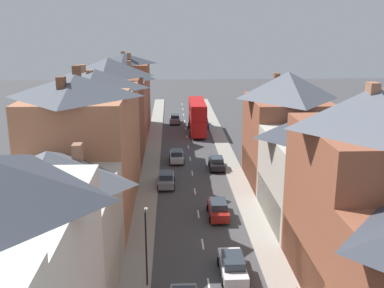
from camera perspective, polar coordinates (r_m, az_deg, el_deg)
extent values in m
cube|color=gray|center=(56.17, -5.27, -3.08)|extent=(2.20, 104.00, 0.14)
cube|color=gray|center=(56.61, 5.11, -2.93)|extent=(2.20, 104.00, 0.14)
cube|color=silver|center=(32.55, 2.15, -17.48)|extent=(0.14, 1.80, 0.01)
cube|color=silver|center=(37.73, 1.38, -12.58)|extent=(0.14, 1.80, 0.01)
cube|color=silver|center=(43.12, 0.81, -8.88)|extent=(0.14, 1.80, 0.01)
cube|color=silver|center=(48.65, 0.38, -6.01)|extent=(0.14, 1.80, 0.01)
cube|color=silver|center=(54.28, 0.04, -3.74)|extent=(0.14, 1.80, 0.01)
cube|color=silver|center=(59.99, -0.24, -1.89)|extent=(0.14, 1.80, 0.01)
cube|color=silver|center=(65.75, -0.46, -0.36)|extent=(0.14, 1.80, 0.01)
cube|color=silver|center=(71.54, -0.65, 0.91)|extent=(0.14, 1.80, 0.01)
cube|color=silver|center=(77.37, -0.81, 2.00)|extent=(0.14, 1.80, 0.01)
cube|color=silver|center=(83.22, -0.95, 2.94)|extent=(0.14, 1.80, 0.01)
cube|color=silver|center=(89.10, -1.07, 3.75)|extent=(0.14, 1.80, 0.01)
cube|color=silver|center=(94.98, -1.18, 4.46)|extent=(0.14, 1.80, 0.01)
cube|color=silver|center=(100.88, -1.27, 5.09)|extent=(0.14, 1.80, 0.01)
cube|color=#BCB7A8|center=(31.29, -17.09, -11.64)|extent=(8.00, 9.91, 7.60)
cube|color=black|center=(31.60, -9.58, -15.40)|extent=(0.12, 9.12, 3.20)
pyramid|color=#565B66|center=(29.46, -17.83, -3.00)|extent=(8.00, 9.91, 2.29)
cube|color=#99664C|center=(30.27, -14.33, -1.08)|extent=(0.60, 0.90, 1.18)
cube|color=#B2704C|center=(39.17, -13.99, -2.65)|extent=(8.00, 9.21, 11.78)
cube|color=maroon|center=(40.09, -8.01, -8.47)|extent=(0.12, 8.48, 3.20)
pyramid|color=#474C56|center=(37.72, -14.64, 7.21)|extent=(8.00, 9.21, 1.78)
cube|color=brown|center=(40.06, -14.44, 8.66)|extent=(0.60, 0.90, 1.38)
cube|color=brown|center=(35.92, -16.29, 7.47)|extent=(0.60, 0.90, 0.93)
cube|color=#B2704C|center=(48.51, -11.80, 0.46)|extent=(8.00, 10.32, 11.07)
cube|color=olive|center=(49.17, -7.01, -3.92)|extent=(0.12, 9.49, 3.20)
pyramid|color=#474C56|center=(47.32, -12.22, 8.12)|extent=(8.00, 10.32, 1.98)
cube|color=#99664C|center=(47.04, -12.85, 8.61)|extent=(0.60, 0.90, 0.91)
cube|color=#99664C|center=(49.06, -13.76, 9.02)|extent=(0.60, 0.90, 1.27)
cube|color=brown|center=(58.32, -10.29, 3.04)|extent=(8.00, 10.08, 11.18)
cube|color=#1E5133|center=(58.88, -6.30, -0.69)|extent=(0.12, 9.28, 3.20)
pyramid|color=#474C56|center=(57.33, -10.60, 9.62)|extent=(8.00, 10.08, 2.25)
cube|color=brown|center=(57.72, -10.55, 10.13)|extent=(0.60, 0.90, 0.95)
cube|color=#A36042|center=(68.45, -9.17, 4.15)|extent=(8.00, 10.39, 9.52)
cube|color=navy|center=(68.78, -5.80, 1.62)|extent=(0.12, 9.56, 3.20)
pyramid|color=#474C56|center=(67.59, -9.38, 9.08)|extent=(8.00, 10.39, 2.31)
cube|color=#99664C|center=(70.45, -9.28, 9.74)|extent=(0.60, 0.90, 1.04)
cube|color=#99664C|center=(70.07, -8.01, 9.90)|extent=(0.60, 0.90, 1.38)
cube|color=#935138|center=(77.65, -8.44, 6.03)|extent=(8.00, 8.67, 11.03)
cube|color=navy|center=(78.06, -5.45, 3.25)|extent=(0.12, 7.97, 3.20)
pyramid|color=#383D47|center=(76.93, -8.62, 10.71)|extent=(8.00, 8.67, 1.67)
cube|color=#99664C|center=(74.74, -8.02, 11.02)|extent=(0.60, 0.90, 1.08)
cube|color=#99664C|center=(77.79, -8.75, 11.17)|extent=(0.60, 0.90, 1.14)
cube|color=#935138|center=(32.23, 20.85, -7.76)|extent=(8.00, 10.41, 11.11)
cube|color=maroon|center=(32.63, 13.61, -14.59)|extent=(0.12, 9.58, 3.20)
pyramid|color=#565B66|center=(30.35, 22.06, 4.33)|extent=(8.00, 10.41, 2.64)
cube|color=#99664C|center=(29.96, 21.90, 5.76)|extent=(0.60, 0.90, 1.59)
cube|color=#BCB7A8|center=(41.93, 15.07, -4.37)|extent=(8.00, 10.55, 7.86)
cube|color=black|center=(41.75, 9.65, -7.56)|extent=(0.12, 9.71, 3.20)
pyramid|color=#383D47|center=(40.58, 15.56, 2.40)|extent=(8.00, 10.55, 2.27)
cube|color=brown|center=(37.83, 16.52, 2.36)|extent=(0.60, 0.90, 1.20)
cube|color=#935138|center=(51.19, 11.70, 0.38)|extent=(8.00, 10.13, 9.61)
cube|color=olive|center=(51.26, 7.24, -3.13)|extent=(0.12, 9.32, 3.20)
pyramid|color=#565B66|center=(50.00, 12.09, 7.34)|extent=(8.00, 10.13, 2.91)
cube|color=brown|center=(52.41, 10.70, 8.29)|extent=(0.60, 0.90, 0.98)
cube|color=red|center=(73.88, 0.67, 2.68)|extent=(2.44, 10.80, 2.50)
cube|color=red|center=(73.40, 0.67, 4.51)|extent=(2.44, 10.58, 2.30)
cube|color=red|center=(73.19, 0.67, 5.43)|extent=(2.39, 10.37, 0.10)
cube|color=#28333D|center=(79.06, 0.44, 3.66)|extent=(2.20, 0.10, 1.20)
cube|color=#28333D|center=(78.64, 0.44, 5.30)|extent=(2.20, 0.10, 1.10)
cube|color=#28333D|center=(73.77, -0.26, 2.86)|extent=(0.06, 9.18, 0.90)
cube|color=#28333D|center=(73.32, -0.26, 4.58)|extent=(0.06, 9.18, 0.90)
cube|color=yellow|center=(78.51, 0.44, 5.87)|extent=(1.34, 0.08, 0.32)
cylinder|color=black|center=(77.33, -0.39, 2.37)|extent=(0.30, 1.00, 1.00)
cylinder|color=black|center=(77.47, 1.42, 2.39)|extent=(0.30, 1.00, 1.00)
cylinder|color=black|center=(71.19, -0.18, 1.25)|extent=(0.30, 1.00, 1.00)
cylinder|color=black|center=(71.34, 1.78, 1.28)|extent=(0.30, 1.00, 1.00)
cube|color=gray|center=(81.14, -2.18, 3.11)|extent=(1.70, 4.07, 0.76)
cube|color=#28333D|center=(80.80, -2.19, 3.55)|extent=(1.46, 2.04, 0.60)
cylinder|color=black|center=(82.46, -2.78, 3.02)|extent=(0.20, 0.62, 0.62)
cylinder|color=black|center=(82.47, -1.60, 3.04)|extent=(0.20, 0.62, 0.62)
cylinder|color=black|center=(79.99, -2.78, 2.64)|extent=(0.20, 0.62, 0.62)
cylinder|color=black|center=(80.00, -1.56, 2.66)|extent=(0.20, 0.62, 0.62)
cube|color=navy|center=(78.90, 1.40, 2.77)|extent=(1.70, 4.58, 0.77)
cube|color=#28333D|center=(78.54, 1.42, 3.22)|extent=(1.46, 2.29, 0.60)
cylinder|color=black|center=(80.32, 0.72, 2.71)|extent=(0.20, 0.62, 0.62)
cylinder|color=black|center=(80.43, 1.93, 2.72)|extent=(0.20, 0.62, 0.62)
cylinder|color=black|center=(77.55, 0.85, 2.26)|extent=(0.20, 0.62, 0.62)
cylinder|color=black|center=(77.67, 2.10, 2.27)|extent=(0.20, 0.62, 0.62)
cube|color=black|center=(55.77, 3.15, -2.55)|extent=(1.70, 4.01, 0.67)
cube|color=#28333D|center=(55.39, 3.18, -1.98)|extent=(1.46, 2.00, 0.60)
cylinder|color=black|center=(56.97, 2.17, -2.51)|extent=(0.20, 0.62, 0.62)
cylinder|color=black|center=(57.13, 3.87, -2.48)|extent=(0.20, 0.62, 0.62)
cylinder|color=black|center=(54.62, 2.38, -3.29)|extent=(0.20, 0.62, 0.62)
cylinder|color=black|center=(54.79, 4.16, -3.26)|extent=(0.20, 0.62, 0.62)
cube|color=silver|center=(33.45, 5.17, -15.26)|extent=(1.70, 4.47, 0.69)
cube|color=#28333D|center=(32.94, 5.25, -14.49)|extent=(1.46, 2.24, 0.60)
cylinder|color=black|center=(34.72, 3.40, -14.66)|extent=(0.20, 0.62, 0.62)
cylinder|color=black|center=(34.92, 6.27, -14.54)|extent=(0.20, 0.62, 0.62)
cylinder|color=black|center=(32.35, 3.94, -17.09)|extent=(0.20, 0.62, 0.62)
cylinder|color=black|center=(32.58, 7.04, -16.93)|extent=(0.20, 0.62, 0.62)
cube|color=maroon|center=(42.36, 3.33, -8.35)|extent=(1.70, 4.43, 0.76)
cube|color=#28333D|center=(41.89, 3.37, -7.62)|extent=(1.46, 2.22, 0.60)
cylinder|color=black|center=(43.69, 2.01, -8.12)|extent=(0.20, 0.62, 0.62)
cylinder|color=black|center=(43.86, 4.25, -8.06)|extent=(0.20, 0.62, 0.62)
cylinder|color=black|center=(41.19, 2.32, -9.62)|extent=(0.20, 0.62, 0.62)
cylinder|color=black|center=(41.36, 4.70, -9.55)|extent=(0.20, 0.62, 0.62)
cube|color=#B7BABF|center=(58.61, -1.95, -1.65)|extent=(1.70, 4.24, 0.69)
cube|color=#28333D|center=(58.22, -1.95, -1.10)|extent=(1.46, 2.12, 0.60)
cylinder|color=black|center=(59.96, -2.77, -1.61)|extent=(0.20, 0.62, 0.62)
cylinder|color=black|center=(59.98, -1.15, -1.59)|extent=(0.20, 0.62, 0.62)
cylinder|color=black|center=(57.45, -2.77, -2.36)|extent=(0.20, 0.62, 0.62)
cylinder|color=black|center=(57.47, -1.08, -2.34)|extent=(0.20, 0.62, 0.62)
cube|color=gray|center=(49.99, -3.29, -4.61)|extent=(1.70, 4.28, 0.76)
cube|color=#28333D|center=(49.57, -3.30, -3.96)|extent=(1.46, 2.14, 0.60)
cylinder|color=black|center=(51.39, -4.22, -4.52)|extent=(0.20, 0.62, 0.62)
cylinder|color=black|center=(51.37, -2.32, -4.50)|extent=(0.20, 0.62, 0.62)
cylinder|color=black|center=(48.90, -4.30, -5.57)|extent=(0.20, 0.62, 0.62)
cylinder|color=black|center=(48.87, -2.30, -5.54)|extent=(0.20, 0.62, 0.62)
sphere|color=tan|center=(29.93, 13.06, -17.39)|extent=(0.22, 0.22, 0.22)
cylinder|color=black|center=(31.15, -5.83, -13.31)|extent=(0.12, 0.12, 5.50)
cylinder|color=black|center=(30.39, -5.92, -8.50)|extent=(0.08, 0.90, 0.08)
cube|color=beige|center=(30.84, -5.87, -8.31)|extent=(0.20, 0.32, 0.20)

